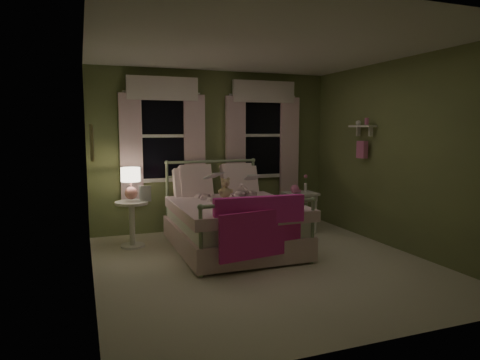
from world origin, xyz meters
name	(u,v)px	position (x,y,z in m)	size (l,w,h in m)	color
room_shell	(265,159)	(0.00, 0.00, 1.30)	(4.20, 4.20, 4.20)	silver
bed	(231,221)	(-0.15, 0.82, 0.38)	(1.58, 2.04, 1.18)	white
pink_throw	(260,220)	(-0.15, -0.21, 0.61)	(1.10, 0.25, 0.71)	#FF31B8
child_left	(203,177)	(-0.43, 1.24, 0.97)	(0.29, 0.19, 0.79)	#F7D1DD
child_right	(240,178)	(0.13, 1.24, 0.94)	(0.36, 0.28, 0.73)	#F7D1DD
book_left	(208,179)	(-0.43, 0.99, 0.96)	(0.20, 0.27, 0.03)	beige
book_right	(246,181)	(0.13, 0.99, 0.92)	(0.20, 0.27, 0.02)	beige
teddy_bear	(225,190)	(-0.15, 1.08, 0.79)	(0.22, 0.18, 0.30)	tan
nightstand_left	(132,218)	(-1.44, 1.37, 0.42)	(0.46, 0.46, 0.65)	white
table_lamp	(131,180)	(-1.44, 1.37, 0.95)	(0.27, 0.27, 0.45)	#D6837E
book_nightstand	(139,201)	(-1.34, 1.29, 0.66)	(0.16, 0.22, 0.02)	beige
nightstand_right	(300,199)	(1.19, 1.30, 0.55)	(0.50, 0.40, 0.64)	white
pink_toy	(295,189)	(1.09, 1.30, 0.71)	(0.14, 0.18, 0.14)	pink
bud_vase	(306,183)	(1.31, 1.35, 0.79)	(0.06, 0.06, 0.28)	white
window_left	(163,131)	(-0.85, 2.03, 1.62)	(1.34, 0.13, 1.96)	black
window_right	(263,131)	(0.85, 2.03, 1.62)	(1.34, 0.13, 1.96)	black
wall_shelf	(362,138)	(1.90, 0.70, 1.52)	(0.15, 0.50, 0.60)	white
framed_picture	(92,143)	(-1.95, 0.60, 1.50)	(0.03, 0.32, 0.42)	beige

